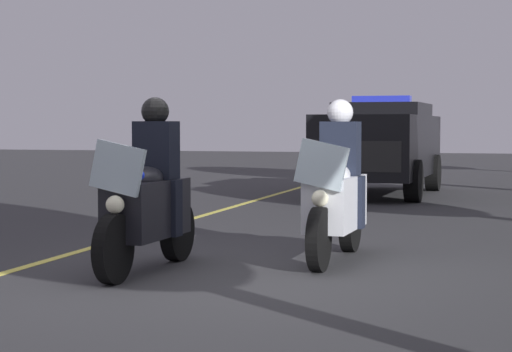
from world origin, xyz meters
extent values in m
plane|color=#333335|center=(0.00, 0.00, 0.00)|extent=(80.00, 80.00, 0.00)
cube|color=#E0D14C|center=(0.00, -2.12, 0.00)|extent=(48.00, 0.12, 0.01)
cylinder|color=black|center=(0.61, -0.84, 0.32)|extent=(0.64, 0.14, 0.64)
cylinder|color=black|center=(-0.89, -0.79, 0.32)|extent=(0.64, 0.16, 0.64)
cube|color=black|center=(-0.12, -0.81, 0.62)|extent=(1.21, 0.48, 0.56)
ellipsoid|color=black|center=(-0.07, -0.81, 0.92)|extent=(0.57, 0.34, 0.24)
cube|color=silver|center=(0.51, -0.83, 1.05)|extent=(0.08, 0.56, 0.53)
sphere|color=#F9F4CC|center=(0.57, -0.84, 0.72)|extent=(0.17, 0.17, 0.17)
sphere|color=red|center=(0.37, -0.99, 0.98)|extent=(0.09, 0.09, 0.09)
sphere|color=#1933F2|center=(0.38, -0.67, 0.98)|extent=(0.09, 0.09, 0.09)
cube|color=black|center=(-0.35, -0.81, 1.18)|extent=(0.29, 0.41, 0.60)
cube|color=black|center=(-0.29, -0.61, 0.62)|extent=(0.18, 0.15, 0.56)
cube|color=black|center=(-0.30, -1.01, 0.62)|extent=(0.18, 0.15, 0.56)
sphere|color=black|center=(-0.33, -0.81, 1.58)|extent=(0.28, 0.28, 0.28)
cylinder|color=black|center=(-0.59, 0.81, 0.32)|extent=(0.64, 0.14, 0.64)
cylinder|color=black|center=(-2.08, 0.86, 0.32)|extent=(0.64, 0.16, 0.64)
cube|color=silver|center=(-1.31, 0.83, 0.62)|extent=(1.21, 0.48, 0.56)
ellipsoid|color=silver|center=(-1.27, 0.83, 0.92)|extent=(0.57, 0.34, 0.24)
cube|color=silver|center=(-0.69, 0.81, 1.05)|extent=(0.08, 0.56, 0.53)
sphere|color=#F9F4CC|center=(-0.63, 0.81, 0.72)|extent=(0.17, 0.17, 0.17)
sphere|color=red|center=(-0.82, 0.66, 0.98)|extent=(0.09, 0.09, 0.09)
sphere|color=#1933F2|center=(-0.81, 0.98, 0.98)|extent=(0.09, 0.09, 0.09)
cube|color=black|center=(-1.54, 0.84, 1.18)|extent=(0.29, 0.41, 0.60)
cube|color=black|center=(-1.48, 1.04, 0.62)|extent=(0.18, 0.15, 0.56)
cube|color=black|center=(-1.49, 0.64, 0.62)|extent=(0.18, 0.15, 0.56)
sphere|color=silver|center=(-1.52, 0.84, 1.58)|extent=(0.28, 0.28, 0.28)
cube|color=black|center=(-10.60, -0.01, 1.02)|extent=(4.96, 2.06, 1.24)
cube|color=black|center=(-10.90, 0.00, 1.72)|extent=(2.45, 1.82, 0.36)
cube|color=#2633D8|center=(-10.70, -0.01, 1.98)|extent=(0.32, 1.21, 0.14)
cube|color=black|center=(-8.20, -0.09, 0.88)|extent=(0.17, 1.62, 0.56)
cylinder|color=black|center=(-9.02, 0.84, 0.40)|extent=(0.81, 0.31, 0.80)
cylinder|color=black|center=(-9.08, -0.96, 0.40)|extent=(0.81, 0.31, 0.80)
cylinder|color=black|center=(-12.12, 0.93, 0.40)|extent=(0.81, 0.31, 0.80)
cylinder|color=black|center=(-12.18, -0.86, 0.40)|extent=(0.81, 0.31, 0.80)
camera|label=1|loc=(8.09, 2.64, 1.44)|focal=63.61mm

